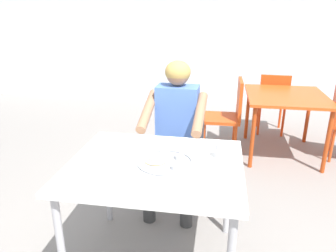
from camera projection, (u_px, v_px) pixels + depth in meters
back_wall at (205, 3)px, 5.27m from camera, size 12.00×0.12×3.40m
table_foreground at (155, 174)px, 1.95m from camera, size 1.05×0.87×0.73m
thali_tray at (165, 162)px, 1.91m from camera, size 0.34×0.34×0.03m
drinking_cup at (221, 150)px, 1.97m from camera, size 0.07×0.07×0.10m
chair_foreground at (179, 141)px, 2.88m from camera, size 0.45×0.41×0.84m
diner_foreground at (175, 124)px, 2.60m from camera, size 0.50×0.56×1.23m
table_background_red at (286, 102)px, 3.56m from camera, size 0.86×0.95×0.71m
chair_red_left at (228, 112)px, 3.66m from camera, size 0.45×0.42×0.87m
chair_red_far at (273, 99)px, 4.23m from camera, size 0.41×0.44×0.82m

